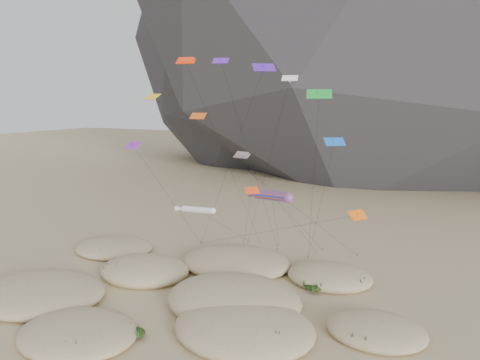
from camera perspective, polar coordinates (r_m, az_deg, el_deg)
ground at (r=52.96m, az=-6.87°, el=-15.51°), size 500.00×500.00×0.00m
dunes at (r=56.41m, az=-6.24°, el=-13.09°), size 51.22×35.65×3.95m
dune_grass at (r=55.85m, az=-6.34°, el=-13.17°), size 43.26×29.48×1.51m
kite_stakes at (r=72.21m, az=4.65°, el=-8.32°), size 23.73×5.06×0.30m
rainbow_tube_kite at (r=57.61m, az=3.73°, el=-1.89°), size 7.84×16.08×11.90m
white_tube_kite at (r=57.82m, az=-5.37°, el=-3.63°), size 6.25×18.83×9.82m
orange_parafoil at (r=64.67m, az=-6.49°, el=13.94°), size 7.87×11.60×28.16m
multi_parafoil at (r=56.58m, az=0.39°, el=2.84°), size 6.58×15.33×16.36m
delta_kites at (r=56.94m, az=1.11°, el=7.06°), size 33.53×20.08×27.65m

